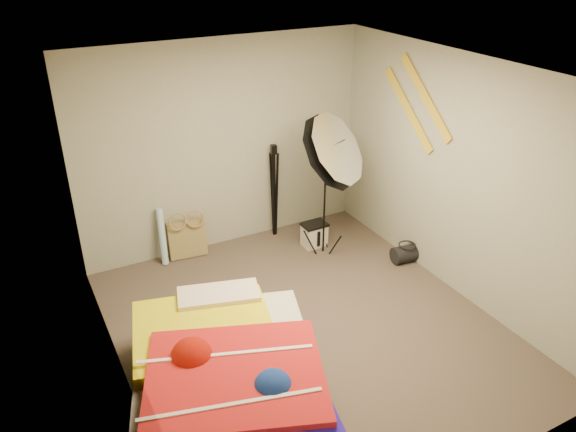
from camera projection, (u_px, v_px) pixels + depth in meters
floor at (308, 328)px, 5.54m from camera, size 4.00×4.00×0.00m
ceiling at (313, 74)px, 4.40m from camera, size 4.00×4.00×0.00m
wall_back at (224, 147)px, 6.55m from camera, size 3.50×0.00×3.50m
wall_front at (475, 348)px, 3.40m from camera, size 3.50×0.00×3.50m
wall_left at (110, 265)px, 4.24m from camera, size 0.00×4.00×4.00m
wall_right at (459, 179)px, 5.71m from camera, size 0.00×4.00×4.00m
tote_bag at (187, 238)px, 6.69m from camera, size 0.47×0.25×0.46m
wrapping_roll at (162, 237)px, 6.50m from camera, size 0.12×0.21×0.68m
camera_case at (314, 235)px, 6.93m from camera, size 0.28×0.20×0.28m
duffel_bag at (406, 254)px, 6.61m from camera, size 0.36×0.24×0.20m
wall_stripe_upper at (426, 97)px, 5.85m from camera, size 0.02×0.91×0.78m
wall_stripe_lower at (409, 110)px, 6.14m from camera, size 0.02×0.91×0.78m
bed at (229, 389)px, 4.39m from camera, size 2.02×2.53×0.61m
photo_umbrella at (329, 153)px, 6.09m from camera, size 0.90×1.02×1.87m
camera_tripod at (274, 185)px, 6.94m from camera, size 0.07×0.07×1.22m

